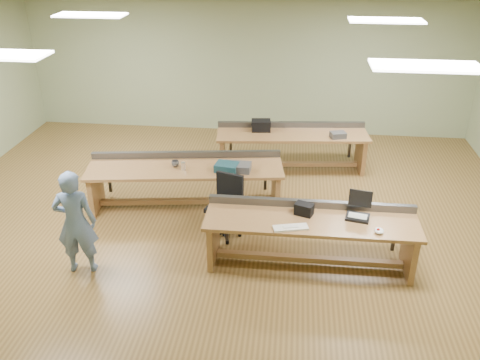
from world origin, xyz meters
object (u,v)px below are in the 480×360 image
at_px(workbench_front, 310,230).
at_px(parts_bin_grey, 237,167).
at_px(person, 76,222).
at_px(parts_bin_teal, 227,167).
at_px(camera_bag, 304,209).
at_px(drinks_can, 183,166).
at_px(task_chair, 226,214).
at_px(laptop_base, 358,217).
at_px(workbench_back, 292,142).
at_px(workbench_mid, 186,176).
at_px(mug, 175,164).

distance_m(workbench_front, parts_bin_grey, 1.86).
relative_size(person, parts_bin_teal, 4.20).
distance_m(camera_bag, parts_bin_teal, 1.79).
xyz_separation_m(workbench_front, drinks_can, (-2.08, 1.34, 0.26)).
xyz_separation_m(camera_bag, task_chair, (-1.18, 0.54, -0.47)).
relative_size(person, task_chair, 1.57).
bearing_deg(laptop_base, task_chair, 176.12).
distance_m(workbench_back, camera_bag, 3.11).
relative_size(person, laptop_base, 4.87).
xyz_separation_m(workbench_front, workbench_mid, (-2.08, 1.47, 0.01)).
height_order(laptop_base, drinks_can, drinks_can).
xyz_separation_m(workbench_back, drinks_can, (-1.76, -1.86, 0.26)).
xyz_separation_m(workbench_mid, task_chair, (0.79, -0.84, -0.21)).
distance_m(workbench_back, drinks_can, 2.57).
xyz_separation_m(camera_bag, parts_bin_grey, (-1.09, 1.30, -0.02)).
xyz_separation_m(workbench_back, laptop_base, (0.95, -3.12, 0.21)).
bearing_deg(mug, task_chair, -40.35).
distance_m(parts_bin_teal, drinks_can, 0.72).
distance_m(workbench_mid, parts_bin_grey, 0.92).
bearing_deg(task_chair, parts_bin_grey, 101.07).
distance_m(task_chair, parts_bin_grey, 0.89).
distance_m(person, parts_bin_teal, 2.60).
distance_m(laptop_base, parts_bin_teal, 2.38).
bearing_deg(task_chair, parts_bin_teal, 113.63).
height_order(workbench_back, laptop_base, workbench_back).
xyz_separation_m(workbench_front, parts_bin_grey, (-1.19, 1.40, 0.25)).
distance_m(workbench_front, workbench_back, 3.21).
bearing_deg(drinks_can, task_chair, -41.47).
distance_m(workbench_front, drinks_can, 2.48).
xyz_separation_m(person, mug, (0.94, 1.93, 0.03)).
bearing_deg(parts_bin_grey, workbench_front, -49.63).
height_order(laptop_base, mug, mug).
xyz_separation_m(person, task_chair, (1.89, 1.12, -0.41)).
height_order(workbench_mid, mug, workbench_mid).
bearing_deg(laptop_base, parts_bin_grey, 156.41).
xyz_separation_m(workbench_front, laptop_base, (0.63, 0.07, 0.21)).
height_order(workbench_front, parts_bin_grey, parts_bin_grey).
distance_m(workbench_mid, person, 2.26).
height_order(laptop_base, task_chair, task_chair).
relative_size(workbench_mid, laptop_base, 10.59).
distance_m(workbench_front, workbench_mid, 2.55).
relative_size(workbench_back, person, 1.94).
bearing_deg(parts_bin_grey, drinks_can, -175.66).
height_order(person, laptop_base, person).
bearing_deg(workbench_mid, task_chair, -54.51).
height_order(laptop_base, camera_bag, camera_bag).
bearing_deg(workbench_front, camera_bag, 136.01).
xyz_separation_m(camera_bag, mug, (-2.13, 1.35, -0.03)).
distance_m(workbench_mid, workbench_back, 2.46).
bearing_deg(mug, parts_bin_teal, -4.70).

